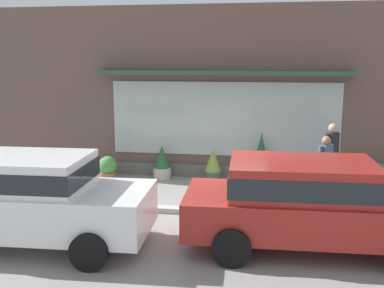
{
  "coord_description": "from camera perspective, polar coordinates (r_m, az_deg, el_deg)",
  "views": [
    {
      "loc": [
        1.19,
        -9.67,
        3.38
      ],
      "look_at": [
        -0.57,
        1.2,
        1.29
      ],
      "focal_mm": 42.73,
      "sensor_mm": 36.0,
      "label": 1
    }
  ],
  "objects": [
    {
      "name": "potted_plant_trailing_edge",
      "position": [
        13.04,
        -10.48,
        -2.94
      ],
      "size": [
        0.53,
        0.53,
        0.67
      ],
      "color": "#9E6042",
      "rests_on": "ground_plane"
    },
    {
      "name": "parked_car_red",
      "position": [
        8.38,
        14.36,
        -6.74
      ],
      "size": [
        4.61,
        2.13,
        1.6
      ],
      "rotation": [
        0.0,
        0.0,
        0.04
      ],
      "color": "maroon",
      "rests_on": "ground_plane"
    },
    {
      "name": "potted_plant_doorstep",
      "position": [
        12.42,
        2.63,
        -2.85
      ],
      "size": [
        0.49,
        0.49,
        0.98
      ],
      "color": "#33473D",
      "rests_on": "ground_plane"
    },
    {
      "name": "fire_hydrant",
      "position": [
        10.97,
        12.45,
        -5.23
      ],
      "size": [
        0.38,
        0.34,
        0.81
      ],
      "color": "#4C8C47",
      "rests_on": "ground_plane"
    },
    {
      "name": "potted_plant_near_hydrant",
      "position": [
        13.07,
        22.37,
        -3.57
      ],
      "size": [
        0.52,
        0.52,
        0.64
      ],
      "color": "#4C4C51",
      "rests_on": "ground_plane"
    },
    {
      "name": "potted_plant_window_left",
      "position": [
        12.66,
        8.61,
        -1.74
      ],
      "size": [
        0.48,
        0.48,
        1.4
      ],
      "color": "#4C4C51",
      "rests_on": "ground_plane"
    },
    {
      "name": "curb_strip",
      "position": [
        10.1,
        1.95,
        -8.45
      ],
      "size": [
        14.0,
        0.24,
        0.12
      ],
      "primitive_type": "cube",
      "color": "#B2B2AD",
      "rests_on": "ground_plane"
    },
    {
      "name": "parked_car_white",
      "position": [
        8.75,
        -19.4,
        -6.1
      ],
      "size": [
        4.19,
        2.05,
        1.67
      ],
      "rotation": [
        0.0,
        0.0,
        0.04
      ],
      "color": "white",
      "rests_on": "ground_plane"
    },
    {
      "name": "pedestrian_passerby",
      "position": [
        12.0,
        17.05,
        -0.94
      ],
      "size": [
        0.36,
        0.38,
        1.77
      ],
      "rotation": [
        0.0,
        0.0,
        3.96
      ],
      "color": "#333847",
      "rests_on": "ground_plane"
    },
    {
      "name": "pedestrian_with_handbag",
      "position": [
        11.24,
        16.21,
        -2.39
      ],
      "size": [
        0.51,
        0.52,
        1.57
      ],
      "rotation": [
        0.0,
        0.0,
        3.97
      ],
      "color": "#9E9384",
      "rests_on": "ground_plane"
    },
    {
      "name": "ground_plane",
      "position": [
        10.31,
        2.09,
        -8.4
      ],
      "size": [
        60.0,
        60.0,
        0.0
      ],
      "primitive_type": "plane",
      "color": "gray"
    },
    {
      "name": "storefront",
      "position": [
        12.95,
        3.93,
        6.21
      ],
      "size": [
        14.0,
        0.81,
        4.81
      ],
      "color": "brown",
      "rests_on": "ground_plane"
    },
    {
      "name": "potted_plant_low_front",
      "position": [
        12.88,
        -3.76,
        -2.37
      ],
      "size": [
        0.5,
        0.5,
        0.97
      ],
      "color": "#B7B2A3",
      "rests_on": "ground_plane"
    }
  ]
}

